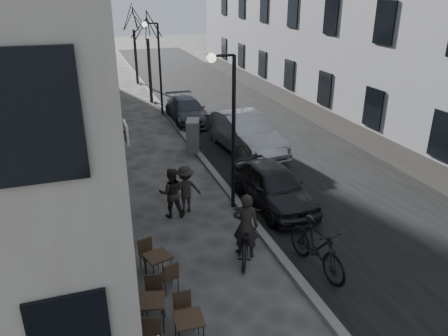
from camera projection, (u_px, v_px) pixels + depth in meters
ground at (326, 329)px, 9.46m from camera, size 120.00×120.00×0.00m
road at (237, 117)px, 24.56m from camera, size 7.30×60.00×0.00m
kerb at (174, 122)px, 23.46m from camera, size 0.25×60.00×0.12m
streetlamp_near at (228, 116)px, 13.42m from camera, size 0.90×0.28×5.09m
streetlamp_far at (156, 58)px, 23.89m from camera, size 0.90×0.28×5.09m
tree_near at (147, 25)px, 25.95m from camera, size 2.40×2.40×5.70m
tree_far at (133, 18)px, 31.18m from camera, size 2.40×2.40×5.70m
bistro_set_a at (189, 329)px, 8.87m from camera, size 0.60×1.44×0.84m
bistro_set_b at (152, 310)px, 9.38m from camera, size 0.71×1.48×0.84m
bistro_set_c at (158, 265)px, 10.89m from camera, size 0.79×1.49×0.85m
utility_cabinet at (193, 136)px, 19.24m from camera, size 0.82×1.09×1.46m
bicycle at (245, 238)px, 11.82m from camera, size 1.60×2.30×1.15m
cyclist_rider at (246, 226)px, 11.67m from camera, size 0.81×0.69×1.88m
pedestrian_near at (171, 193)px, 13.80m from camera, size 0.90×0.75×1.65m
pedestrian_mid at (185, 189)px, 14.08m from camera, size 1.03×0.59×1.60m
pedestrian_far at (108, 147)px, 17.77m from camera, size 0.98×0.90×1.61m
car_near at (273, 185)px, 14.58m from camera, size 1.85×4.23×1.42m
car_mid at (245, 133)px, 19.29m from camera, size 2.25×5.24×1.68m
car_far at (187, 110)px, 23.55m from camera, size 1.77×4.36×1.26m
moped at (317, 247)px, 11.19m from camera, size 0.93×2.37×1.39m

